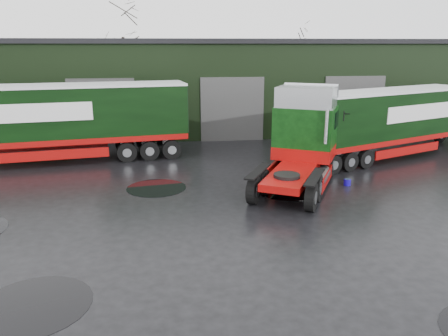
# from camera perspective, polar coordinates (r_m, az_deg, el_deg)

# --- Properties ---
(ground) EXTENTS (100.00, 100.00, 0.00)m
(ground) POSITION_cam_1_polar(r_m,az_deg,el_deg) (14.65, 1.13, -8.04)
(ground) COLOR black
(warehouse) EXTENTS (32.40, 12.40, 6.30)m
(warehouse) POSITION_cam_1_polar(r_m,az_deg,el_deg) (33.61, -0.41, 11.05)
(warehouse) COLOR black
(warehouse) RESTS_ON ground
(hero_tractor) EXTENTS (5.77, 7.35, 4.22)m
(hero_tractor) POSITION_cam_1_polar(r_m,az_deg,el_deg) (18.36, 9.51, 3.60)
(hero_tractor) COLOR black
(hero_tractor) RESTS_ON ground
(trailer_left) EXTENTS (13.23, 4.58, 4.03)m
(trailer_left) POSITION_cam_1_polar(r_m,az_deg,el_deg) (24.18, -20.43, 5.50)
(trailer_left) COLOR silver
(trailer_left) RESTS_ON ground
(lorry_right) EXTENTS (13.94, 7.62, 3.70)m
(lorry_right) POSITION_cam_1_polar(r_m,az_deg,el_deg) (24.89, 20.43, 5.38)
(lorry_right) COLOR silver
(lorry_right) RESTS_ON ground
(wash_bucket) EXTENTS (0.39, 0.39, 0.28)m
(wash_bucket) POSITION_cam_1_polar(r_m,az_deg,el_deg) (19.81, 15.80, -1.79)
(wash_bucket) COLOR #13068F
(wash_bucket) RESTS_ON ground
(tree_back_a) EXTENTS (4.40, 4.40, 9.50)m
(tree_back_a) POSITION_cam_1_polar(r_m,az_deg,el_deg) (43.47, -12.90, 13.84)
(tree_back_a) COLOR black
(tree_back_a) RESTS_ON ground
(tree_back_b) EXTENTS (4.40, 4.40, 7.50)m
(tree_back_b) POSITION_cam_1_polar(r_m,az_deg,el_deg) (44.94, 8.46, 12.83)
(tree_back_b) COLOR black
(tree_back_b) RESTS_ON ground
(puddle_0) EXTENTS (2.73, 2.73, 0.01)m
(puddle_0) POSITION_cam_1_polar(r_m,az_deg,el_deg) (11.67, -23.65, -16.11)
(puddle_0) COLOR black
(puddle_0) RESTS_ON ground
(puddle_1) EXTENTS (2.87, 2.87, 0.01)m
(puddle_1) POSITION_cam_1_polar(r_m,az_deg,el_deg) (18.71, 8.40, -2.82)
(puddle_1) COLOR black
(puddle_1) RESTS_ON ground
(puddle_4) EXTENTS (2.56, 2.56, 0.01)m
(puddle_4) POSITION_cam_1_polar(r_m,az_deg,el_deg) (18.97, -8.83, -2.58)
(puddle_4) COLOR black
(puddle_4) RESTS_ON ground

